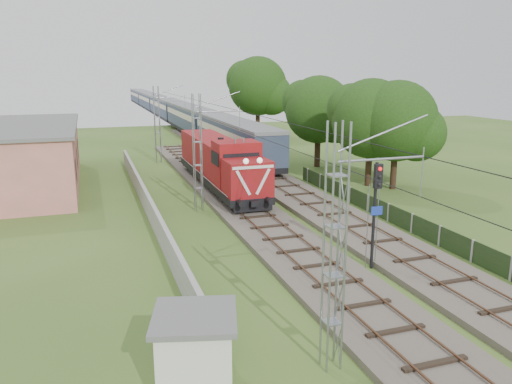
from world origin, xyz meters
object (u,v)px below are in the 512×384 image
object	(u,v)px
signal_post	(376,197)
relay_hut	(196,353)
locomotive	(220,162)
coach_rake	(165,107)

from	to	relation	value
signal_post	relay_hut	size ratio (longest dim) A/B	1.77
locomotive	signal_post	size ratio (longest dim) A/B	3.36
relay_hut	signal_post	bearing A→B (deg)	33.42
signal_post	coach_rake	bearing A→B (deg)	88.42
coach_rake	signal_post	distance (m)	80.70
locomotive	coach_rake	world-z (taller)	locomotive
locomotive	relay_hut	bearing A→B (deg)	-106.13
locomotive	coach_rake	distance (m)	61.99
signal_post	relay_hut	xyz separation A→B (m)	(-10.17, -6.71, -2.35)
coach_rake	signal_post	size ratio (longest dim) A/B	22.95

